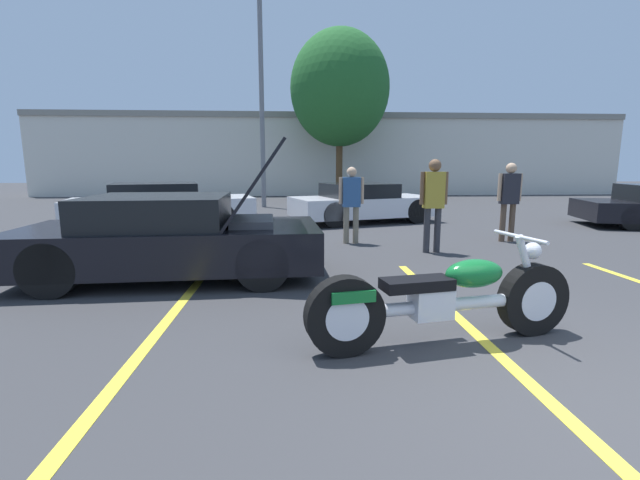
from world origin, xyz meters
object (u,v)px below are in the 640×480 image
at_px(parked_car_left_row, 162,205).
at_px(light_pole, 263,80).
at_px(spectator_near_motorcycle, 351,199).
at_px(parked_car_mid_row, 362,203).
at_px(spectator_by_show_car, 434,198).
at_px(motorcycle, 444,300).
at_px(show_car_hood_open, 173,237).
at_px(spectator_midground, 509,195).
at_px(tree_background, 340,89).

bearing_deg(parked_car_left_row, light_pole, 49.31).
bearing_deg(spectator_near_motorcycle, light_pole, 105.68).
height_order(parked_car_left_row, parked_car_mid_row, parked_car_left_row).
distance_m(spectator_near_motorcycle, spectator_by_show_car, 1.74).
distance_m(parked_car_left_row, parked_car_mid_row, 5.54).
height_order(spectator_near_motorcycle, spectator_by_show_car, spectator_by_show_car).
relative_size(motorcycle, parked_car_left_row, 0.51).
relative_size(motorcycle, spectator_by_show_car, 1.49).
relative_size(light_pole, show_car_hood_open, 2.05).
distance_m(light_pole, spectator_by_show_car, 10.56).
distance_m(motorcycle, spectator_midground, 6.13).
height_order(tree_background, parked_car_left_row, tree_background).
bearing_deg(spectator_near_motorcycle, parked_car_left_row, 148.26).
relative_size(parked_car_mid_row, spectator_by_show_car, 2.55).
bearing_deg(light_pole, parked_car_mid_row, -56.81).
bearing_deg(motorcycle, show_car_hood_open, 129.39).
height_order(light_pole, tree_background, light_pole).
bearing_deg(spectator_by_show_car, light_pole, 111.77).
xyz_separation_m(light_pole, parked_car_mid_row, (3.07, -4.70, -4.23)).
height_order(tree_background, spectator_midground, tree_background).
relative_size(parked_car_left_row, spectator_near_motorcycle, 3.17).
xyz_separation_m(parked_car_left_row, spectator_by_show_car, (6.11, -3.98, 0.47)).
xyz_separation_m(parked_car_left_row, spectator_midground, (8.11, -2.91, 0.43)).
relative_size(tree_background, motorcycle, 3.08).
height_order(light_pole, show_car_hood_open, light_pole).
bearing_deg(show_car_hood_open, spectator_near_motorcycle, 38.13).
bearing_deg(spectator_by_show_car, parked_car_left_row, 146.93).
relative_size(light_pole, parked_car_mid_row, 1.99).
xyz_separation_m(show_car_hood_open, spectator_near_motorcycle, (2.94, 2.58, 0.34)).
bearing_deg(light_pole, parked_car_left_row, -115.29).
distance_m(tree_background, motorcycle, 18.16).
bearing_deg(parked_car_left_row, tree_background, 42.91).
bearing_deg(motorcycle, spectator_midground, 47.31).
bearing_deg(spectator_midground, spectator_near_motorcycle, -179.78).
relative_size(motorcycle, parked_car_mid_row, 0.58).
xyz_separation_m(spectator_by_show_car, spectator_midground, (1.99, 1.07, -0.04)).
bearing_deg(spectator_near_motorcycle, show_car_hood_open, -138.77).
height_order(tree_background, parked_car_mid_row, tree_background).
bearing_deg(tree_background, spectator_near_motorcycle, -94.97).
relative_size(motorcycle, show_car_hood_open, 0.60).
bearing_deg(spectator_by_show_car, spectator_midground, 28.16).
relative_size(show_car_hood_open, spectator_by_show_car, 2.48).
relative_size(show_car_hood_open, parked_car_left_row, 0.85).
relative_size(show_car_hood_open, parked_car_mid_row, 0.97).
xyz_separation_m(show_car_hood_open, spectator_by_show_car, (4.33, 1.52, 0.44)).
height_order(parked_car_left_row, spectator_by_show_car, spectator_by_show_car).
distance_m(spectator_by_show_car, spectator_midground, 2.26).
distance_m(motorcycle, parked_car_mid_row, 8.60).
height_order(light_pole, spectator_by_show_car, light_pole).
height_order(show_car_hood_open, parked_car_left_row, show_car_hood_open).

